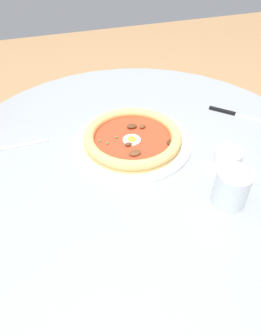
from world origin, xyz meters
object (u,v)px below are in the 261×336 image
at_px(steak_knife, 232,113).
at_px(ramekin_capers, 228,156).
at_px(fork_utensil, 14,147).
at_px(pizza_on_plate, 132,139).
at_px(water_glass, 231,190).
at_px(dining_table, 138,195).

distance_m(steak_knife, ramekin_capers, 0.24).
bearing_deg(fork_utensil, ramekin_capers, 156.78).
distance_m(pizza_on_plate, fork_utensil, 0.33).
bearing_deg(fork_utensil, pizza_on_plate, 165.44).
distance_m(water_glass, fork_utensil, 0.58).
bearing_deg(water_glass, dining_table, -56.40).
xyz_separation_m(pizza_on_plate, ramekin_capers, (-0.21, 0.15, 0.00)).
relative_size(pizza_on_plate, water_glass, 3.64).
relative_size(pizza_on_plate, steak_knife, 2.09).
distance_m(water_glass, steak_knife, 0.38).
height_order(dining_table, fork_utensil, fork_utensil).
xyz_separation_m(pizza_on_plate, steak_knife, (-0.34, -0.05, -0.01)).
distance_m(dining_table, ramekin_capers, 0.29).
distance_m(pizza_on_plate, ramekin_capers, 0.26).
xyz_separation_m(steak_knife, fork_utensil, (0.66, -0.03, -0.00)).
xyz_separation_m(dining_table, steak_knife, (-0.34, -0.10, 0.16)).
bearing_deg(dining_table, steak_knife, -163.26).
xyz_separation_m(dining_table, fork_utensil, (0.32, -0.13, 0.16)).
bearing_deg(steak_knife, ramekin_capers, 56.63).
xyz_separation_m(dining_table, ramekin_capers, (-0.21, 0.09, 0.17)).
relative_size(water_glass, ramekin_capers, 1.29).
bearing_deg(steak_knife, pizza_on_plate, 8.36).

